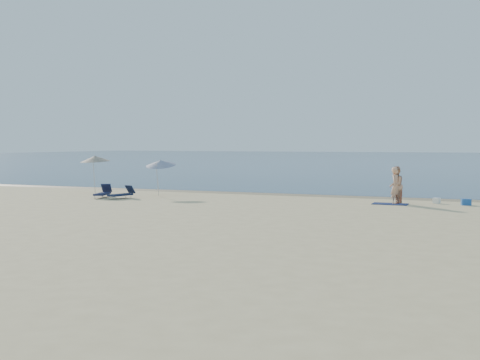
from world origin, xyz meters
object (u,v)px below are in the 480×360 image
at_px(person_left, 396,186).
at_px(person_right, 396,185).
at_px(umbrella_near, 161,163).
at_px(blue_cooler, 466,202).

bearing_deg(person_left, person_right, 24.47).
bearing_deg(umbrella_near, blue_cooler, -3.99).
relative_size(person_left, umbrella_near, 0.81).
relative_size(person_right, umbrella_near, 0.83).
distance_m(person_right, blue_cooler, 3.35).
distance_m(person_left, blue_cooler, 3.35).
height_order(person_right, umbrella_near, umbrella_near).
height_order(person_left, blue_cooler, person_left).
bearing_deg(person_left, umbrella_near, 105.89).
height_order(person_left, person_right, person_right).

